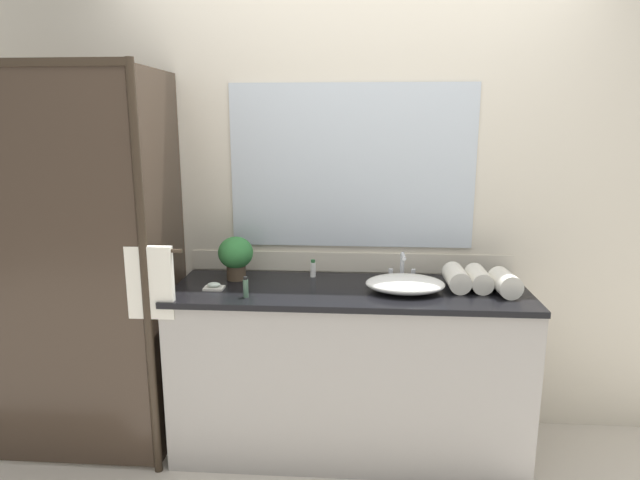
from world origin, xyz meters
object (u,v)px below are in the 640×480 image
faucet (402,271)px  potted_plant (236,255)px  amenity_bottle_lotion (313,269)px  rolled_towel_middle (479,279)px  rolled_towel_far_edge (456,278)px  sink_basin (405,284)px  soap_dish (214,287)px  rolled_towel_near_edge (505,283)px  amenity_bottle_conditioner (246,288)px

faucet → potted_plant: (-0.89, -0.05, 0.08)m
faucet → amenity_bottle_lotion: 0.48m
faucet → rolled_towel_middle: 0.40m
amenity_bottle_lotion → rolled_towel_far_edge: rolled_towel_far_edge is taller
sink_basin → rolled_towel_middle: bearing=10.3°
soap_dish → rolled_towel_near_edge: size_ratio=0.50×
faucet → sink_basin: bearing=-90.0°
rolled_towel_near_edge → rolled_towel_middle: size_ratio=0.88×
amenity_bottle_conditioner → faucet: bearing=24.3°
amenity_bottle_lotion → amenity_bottle_conditioner: 0.48m
sink_basin → potted_plant: size_ratio=1.69×
faucet → rolled_towel_near_edge: faucet is taller
sink_basin → soap_dish: sink_basin is taller
amenity_bottle_conditioner → soap_dish: bearing=148.7°
amenity_bottle_conditioner → rolled_towel_near_edge: (1.26, 0.14, 0.01)m
soap_dish → rolled_towel_middle: size_ratio=0.44×
faucet → soap_dish: size_ratio=1.70×
potted_plant → soap_dish: potted_plant is taller
faucet → potted_plant: 0.89m
soap_dish → amenity_bottle_conditioner: amenity_bottle_conditioner is taller
potted_plant → sink_basin: bearing=-9.5°
potted_plant → amenity_bottle_lotion: (0.41, 0.08, -0.09)m
potted_plant → soap_dish: size_ratio=2.33×
faucet → amenity_bottle_lotion: (-0.48, 0.03, -0.00)m
faucet → rolled_towel_far_edge: faucet is taller
faucet → rolled_towel_far_edge: (0.26, -0.13, 0.01)m
sink_basin → amenity_bottle_conditioner: (-0.77, -0.15, 0.01)m
faucet → amenity_bottle_lotion: bearing=176.9°
faucet → soap_dish: faucet is taller
faucet → rolled_towel_near_edge: (0.48, -0.21, 0.01)m
amenity_bottle_lotion → rolled_towel_far_edge: size_ratio=0.41×
sink_basin → potted_plant: 0.90m
sink_basin → rolled_towel_far_edge: size_ratio=1.68×
soap_dish → amenity_bottle_lotion: (0.48, 0.26, 0.03)m
sink_basin → potted_plant: potted_plant is taller
faucet → rolled_towel_middle: size_ratio=0.75×
potted_plant → soap_dish: bearing=-111.9°
soap_dish → rolled_towel_near_edge: (1.44, 0.03, 0.04)m
sink_basin → amenity_bottle_lotion: (-0.48, 0.23, 0.01)m
rolled_towel_middle → amenity_bottle_conditioner: bearing=-169.3°
sink_basin → faucet: bearing=90.0°
potted_plant → faucet: bearing=3.3°
sink_basin → amenity_bottle_conditioner: amenity_bottle_conditioner is taller
amenity_bottle_lotion → rolled_towel_near_edge: (0.96, -0.24, 0.01)m
amenity_bottle_lotion → potted_plant: bearing=-169.2°
amenity_bottle_lotion → faucet: bearing=-3.1°
sink_basin → rolled_towel_far_edge: 0.27m
amenity_bottle_conditioner → rolled_towel_near_edge: bearing=6.4°
sink_basin → amenity_bottle_conditioner: size_ratio=3.83×
rolled_towel_near_edge → sink_basin: bearing=178.8°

